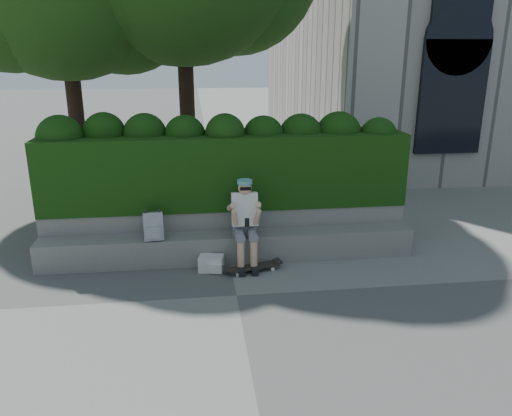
{
  "coord_description": "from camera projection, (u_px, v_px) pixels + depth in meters",
  "views": [
    {
      "loc": [
        -0.51,
        -6.24,
        3.26
      ],
      "look_at": [
        0.4,
        1.0,
        0.95
      ],
      "focal_mm": 35.0,
      "sensor_mm": 36.0,
      "label": 1
    }
  ],
  "objects": [
    {
      "name": "bench_ledge",
      "position": [
        230.0,
        247.0,
        8.06
      ],
      "size": [
        6.0,
        0.45,
        0.45
      ],
      "primitive_type": "cube",
      "color": "gray",
      "rests_on": "ground"
    },
    {
      "name": "hedge",
      "position": [
        225.0,
        169.0,
        8.38
      ],
      "size": [
        6.0,
        1.0,
        1.2
      ],
      "primitive_type": "cube",
      "color": "black",
      "rests_on": "planter_wall"
    },
    {
      "name": "backpack_ground",
      "position": [
        211.0,
        263.0,
        7.7
      ],
      "size": [
        0.42,
        0.33,
        0.24
      ],
      "primitive_type": "cube",
      "rotation": [
        0.0,
        0.0,
        -0.22
      ],
      "color": "silver",
      "rests_on": "ground"
    },
    {
      "name": "ground",
      "position": [
        237.0,
        295.0,
        6.94
      ],
      "size": [
        80.0,
        80.0,
        0.0
      ],
      "primitive_type": "plane",
      "color": "slate",
      "rests_on": "ground"
    },
    {
      "name": "skateboard",
      "position": [
        253.0,
        267.0,
        7.68
      ],
      "size": [
        0.84,
        0.4,
        0.09
      ],
      "rotation": [
        0.0,
        0.0,
        0.25
      ],
      "color": "black",
      "rests_on": "ground"
    },
    {
      "name": "backpack_plaid",
      "position": [
        153.0,
        226.0,
        7.69
      ],
      "size": [
        0.31,
        0.18,
        0.44
      ],
      "primitive_type": "cube",
      "rotation": [
        0.0,
        0.0,
        0.09
      ],
      "color": "#BABBBF",
      "rests_on": "bench_ledge"
    },
    {
      "name": "person",
      "position": [
        245.0,
        219.0,
        7.76
      ],
      "size": [
        0.4,
        0.76,
        1.38
      ],
      "color": "slate",
      "rests_on": "ground"
    },
    {
      "name": "planter_wall",
      "position": [
        227.0,
        228.0,
        8.46
      ],
      "size": [
        6.0,
        0.5,
        0.75
      ],
      "primitive_type": "cube",
      "color": "gray",
      "rests_on": "ground"
    }
  ]
}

